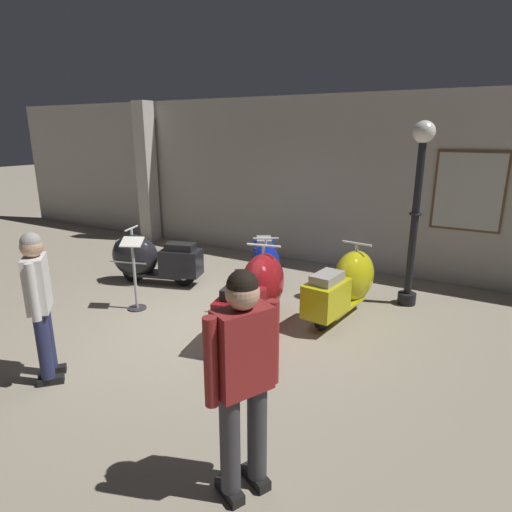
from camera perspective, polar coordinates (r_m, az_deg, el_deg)
name	(u,v)px	position (r m, az deg, el deg)	size (l,w,h in m)	color
ground_plane	(210,322)	(6.31, -6.11, -8.69)	(60.00, 60.00, 0.00)	gray
showroom_back_wall	(307,181)	(8.97, 6.68, 9.77)	(18.00, 0.63, 3.31)	#ADA89E
scooter_0	(149,259)	(7.91, -13.94, -0.32)	(1.72, 0.94, 1.01)	black
scooter_1	(265,263)	(7.54, 1.20, -0.86)	(1.18, 1.56, 0.95)	black
scooter_2	(257,292)	(5.96, 0.08, -4.84)	(0.89, 1.88, 1.11)	black
scooter_3	(346,283)	(6.55, 11.78, -3.54)	(0.66, 1.74, 1.03)	black
lamppost	(417,200)	(6.89, 20.45, 6.97)	(0.32, 0.32, 2.79)	black
visitor_0	(39,298)	(5.09, -26.70, -4.91)	(0.44, 0.43, 1.66)	black
visitor_1	(243,371)	(3.13, -1.70, -14.96)	(0.40, 0.55, 1.77)	black
info_stanchion	(135,280)	(6.80, -15.66, -3.07)	(0.38, 0.34, 1.12)	#333338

